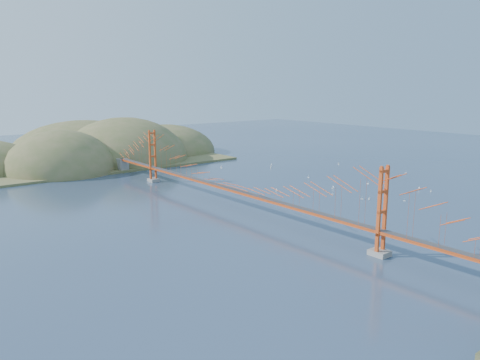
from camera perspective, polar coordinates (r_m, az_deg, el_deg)
ground at (r=82.95m, az=-0.60°, el=-3.47°), size 320.00×320.00×0.00m
bridge at (r=81.57m, az=-0.69°, el=1.32°), size 2.20×94.40×12.00m
far_headlands at (r=143.02m, az=-17.04°, el=2.36°), size 84.00×58.00×25.00m
sailboat_15 at (r=123.19m, az=-2.27°, el=1.53°), size 0.50×0.56×0.63m
sailboat_14 at (r=92.68m, az=15.48°, el=-2.20°), size 0.57×0.57×0.62m
sailboat_2 at (r=104.61m, az=20.99°, el=-1.01°), size 0.61×0.53×0.70m
sailboat_1 at (r=95.19m, az=11.21°, el=-1.65°), size 0.57×0.57×0.60m
sailboat_6 at (r=92.27m, az=14.64°, el=-2.21°), size 0.66×0.66×0.70m
sailboat_3 at (r=96.45m, az=4.47°, el=-1.28°), size 0.61×0.59×0.68m
sailboat_16 at (r=100.69m, az=11.29°, el=-0.93°), size 0.64×0.59×0.72m
sailboat_5 at (r=107.07m, az=15.34°, el=-0.39°), size 0.55×0.60×0.67m
sailboat_9 at (r=131.70m, az=11.94°, el=1.94°), size 0.68×0.68×0.73m
sailboat_12 at (r=124.38m, az=-2.32°, el=1.62°), size 0.52×0.47×0.59m
sailboat_11 at (r=122.90m, az=19.56°, el=0.84°), size 0.57×0.57×0.59m
sailboat_8 at (r=123.12m, az=3.77°, el=1.51°), size 0.63×0.63×0.67m
sailboat_7 at (r=127.16m, az=3.84°, el=1.83°), size 0.61×0.54×0.69m
sailboat_13 at (r=103.19m, az=22.24°, el=-1.28°), size 0.58×0.58×0.61m
sailboat_4 at (r=111.45m, az=8.37°, el=0.36°), size 0.53×0.58×0.65m
sailboat_extra_1 at (r=93.36m, az=19.41°, el=-2.35°), size 0.54×0.54×0.59m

